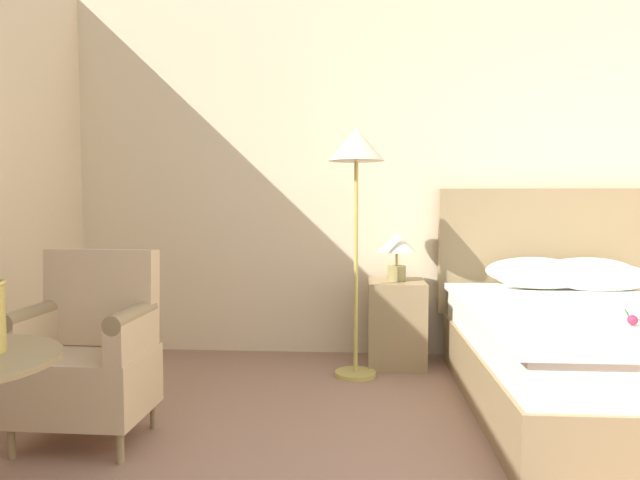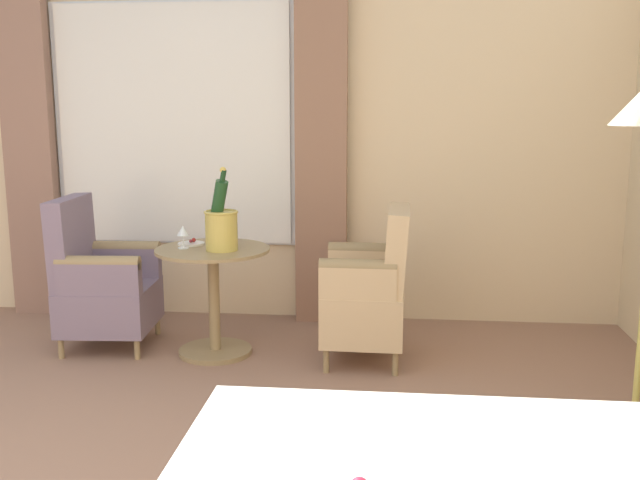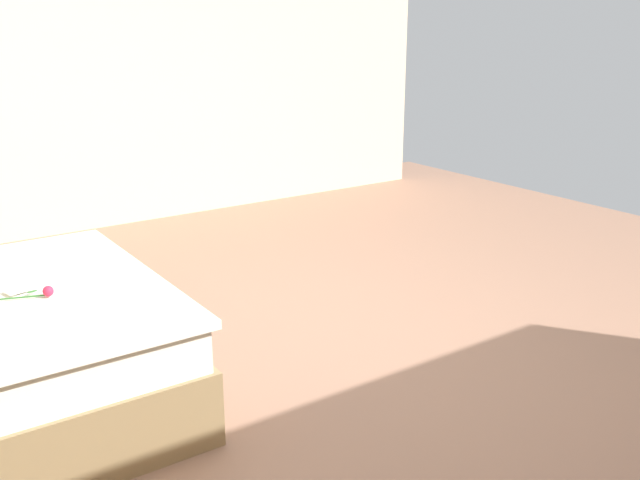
{
  "view_description": "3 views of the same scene",
  "coord_description": "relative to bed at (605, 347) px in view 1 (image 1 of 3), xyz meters",
  "views": [
    {
      "loc": [
        -1.06,
        -1.25,
        1.17
      ],
      "look_at": [
        -1.21,
        1.0,
        1.03
      ],
      "focal_mm": 32.0,
      "sensor_mm": 36.0,
      "label": 1
    },
    {
      "loc": [
        1.81,
        1.55,
        1.53
      ],
      "look_at": [
        -1.04,
        1.27,
        0.99
      ],
      "focal_mm": 40.0,
      "sensor_mm": 36.0,
      "label": 2
    },
    {
      "loc": [
        -2.87,
        2.18,
        1.78
      ],
      "look_at": [
        -1.06,
        0.93,
        1.09
      ],
      "focal_mm": 40.0,
      "sensor_mm": 36.0,
      "label": 3
    }
  ],
  "objects": [
    {
      "name": "armchair_by_window",
      "position": [
        -2.75,
        -0.66,
        0.08
      ],
      "size": [
        0.61,
        0.52,
        0.94
      ],
      "color": "#947B53",
      "rests_on": "ground"
    },
    {
      "name": "bedside_lamp",
      "position": [
        -1.15,
        0.76,
        0.52
      ],
      "size": [
        0.28,
        0.28,
        0.35
      ],
      "color": "olive",
      "rests_on": "nightstand"
    },
    {
      "name": "wall_headboard_side",
      "position": [
        -0.37,
        1.13,
        1.04
      ],
      "size": [
        6.64,
        0.12,
        2.78
      ],
      "color": "beige",
      "rests_on": "ground"
    },
    {
      "name": "floor_lamp_brass",
      "position": [
        -1.44,
        0.47,
        1.09
      ],
      "size": [
        0.38,
        0.38,
        1.67
      ],
      "color": "tan",
      "rests_on": "ground"
    },
    {
      "name": "bed",
      "position": [
        0.0,
        0.0,
        0.0
      ],
      "size": [
        1.65,
        2.14,
        1.28
      ],
      "color": "#947B53",
      "rests_on": "ground"
    },
    {
      "name": "nightstand",
      "position": [
        -1.15,
        0.76,
        -0.04
      ],
      "size": [
        0.43,
        0.44,
        0.62
      ],
      "color": "#947B53",
      "rests_on": "ground"
    }
  ]
}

